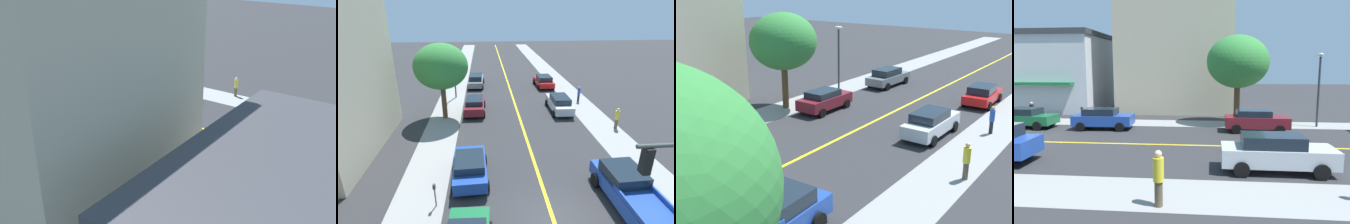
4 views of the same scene
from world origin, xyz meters
The scene contains 13 objects.
ground_plane centered at (0.00, 0.00, 0.00)m, with size 140.00×140.00×0.00m, color #2D2D30.
road_centerline_stripe centered at (0.00, 0.00, 0.00)m, with size 0.20×126.00×0.00m, color yellow.
street_tree_left_near centered at (-6.89, 13.64, 4.79)m, with size 4.70×4.70×6.81m.
parking_meter centered at (-5.86, 1.70, 0.88)m, with size 0.12×0.18×1.34m.
street_lamp centered at (-6.44, 19.52, 3.43)m, with size 0.70×0.36×5.41m.
red_sedan_right_curb centered at (4.41, 22.86, 0.77)m, with size 2.18×4.28×1.47m.
maroon_sedan_left_curb centered at (-4.16, 14.73, 0.80)m, with size 2.04×4.28×1.50m.
blue_sedan_left_curb centered at (-4.16, 3.98, 0.79)m, with size 2.26×4.22×1.50m.
silver_sedan_right_curb centered at (4.13, 14.38, 0.83)m, with size 2.00×4.66×1.58m.
grey_sedan_left_curb centered at (-4.24, 23.82, 0.81)m, with size 2.10×4.70×1.55m.
blue_pickup_truck centered at (4.11, 0.77, 0.89)m, with size 2.44×6.14×1.75m.
pedestrian_yellow_shirt centered at (7.86, 10.03, 0.97)m, with size 0.34×0.34×1.82m.
pedestrian_blue_shirt centered at (6.93, 16.86, 0.93)m, with size 0.30×0.30×1.72m.
Camera 2 is at (-3.15, -9.56, 9.71)m, focal length 28.30 mm.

